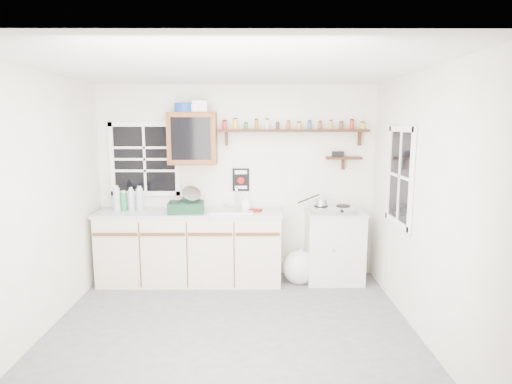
# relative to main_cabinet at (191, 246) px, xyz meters

# --- Properties ---
(room) EXTENTS (3.64, 3.24, 2.54)m
(room) POSITION_rel_main_cabinet_xyz_m (0.58, -1.30, 0.79)
(room) COLOR #525254
(room) RESTS_ON ground
(main_cabinet) EXTENTS (2.31, 0.63, 0.92)m
(main_cabinet) POSITION_rel_main_cabinet_xyz_m (0.00, 0.00, 0.00)
(main_cabinet) COLOR #BBAE9B
(main_cabinet) RESTS_ON floor
(right_cabinet) EXTENTS (0.73, 0.57, 0.91)m
(right_cabinet) POSITION_rel_main_cabinet_xyz_m (1.83, 0.03, -0.01)
(right_cabinet) COLOR beige
(right_cabinet) RESTS_ON floor
(sink) EXTENTS (0.52, 0.44, 0.29)m
(sink) POSITION_rel_main_cabinet_xyz_m (0.54, 0.01, 0.47)
(sink) COLOR #BDBDC2
(sink) RESTS_ON main_cabinet
(upper_cabinet) EXTENTS (0.60, 0.32, 0.65)m
(upper_cabinet) POSITION_rel_main_cabinet_xyz_m (0.03, 0.14, 1.36)
(upper_cabinet) COLOR brown
(upper_cabinet) RESTS_ON wall_back
(upper_cabinet_clutter) EXTENTS (0.41, 0.24, 0.14)m
(upper_cabinet_clutter) POSITION_rel_main_cabinet_xyz_m (0.02, 0.14, 1.75)
(upper_cabinet_clutter) COLOR #173198
(upper_cabinet_clutter) RESTS_ON upper_cabinet
(spice_shelf) EXTENTS (1.91, 0.18, 0.35)m
(spice_shelf) POSITION_rel_main_cabinet_xyz_m (1.30, 0.21, 1.47)
(spice_shelf) COLOR black
(spice_shelf) RESTS_ON wall_back
(secondary_shelf) EXTENTS (0.45, 0.16, 0.24)m
(secondary_shelf) POSITION_rel_main_cabinet_xyz_m (1.94, 0.22, 1.12)
(secondary_shelf) COLOR black
(secondary_shelf) RESTS_ON wall_back
(warning_sign) EXTENTS (0.22, 0.02, 0.30)m
(warning_sign) POSITION_rel_main_cabinet_xyz_m (0.63, 0.29, 0.82)
(warning_sign) COLOR black
(warning_sign) RESTS_ON wall_back
(window_back) EXTENTS (0.93, 0.03, 0.98)m
(window_back) POSITION_rel_main_cabinet_xyz_m (-0.62, 0.29, 1.09)
(window_back) COLOR black
(window_back) RESTS_ON wall_back
(window_right) EXTENTS (0.03, 0.78, 1.08)m
(window_right) POSITION_rel_main_cabinet_xyz_m (2.37, -0.75, 0.99)
(window_right) COLOR black
(window_right) RESTS_ON wall_back
(water_bottles) EXTENTS (0.36, 0.15, 0.33)m
(water_bottles) POSITION_rel_main_cabinet_xyz_m (-0.78, 0.03, 0.60)
(water_bottles) COLOR #A3B4C0
(water_bottles) RESTS_ON main_cabinet
(dish_rack) EXTENTS (0.46, 0.36, 0.33)m
(dish_rack) POSITION_rel_main_cabinet_xyz_m (-0.01, -0.08, 0.56)
(dish_rack) COLOR #10321F
(dish_rack) RESTS_ON main_cabinet
(soap_bottle) EXTENTS (0.10, 0.10, 0.21)m
(soap_bottle) POSITION_rel_main_cabinet_xyz_m (0.70, 0.11, 0.56)
(soap_bottle) COLOR beige
(soap_bottle) RESTS_ON main_cabinet
(rag) EXTENTS (0.19, 0.17, 0.02)m
(rag) POSITION_rel_main_cabinet_xyz_m (0.82, -0.01, 0.47)
(rag) COLOR maroon
(rag) RESTS_ON main_cabinet
(hotplate) EXTENTS (0.60, 0.37, 0.08)m
(hotplate) POSITION_rel_main_cabinet_xyz_m (1.79, 0.01, 0.49)
(hotplate) COLOR #BDBDC2
(hotplate) RESTS_ON right_cabinet
(saucepan) EXTENTS (0.35, 0.22, 0.16)m
(saucepan) POSITION_rel_main_cabinet_xyz_m (1.64, 0.01, 0.57)
(saucepan) COLOR #BDBDC2
(saucepan) RESTS_ON hotplate
(trash_bag) EXTENTS (0.42, 0.38, 0.48)m
(trash_bag) POSITION_rel_main_cabinet_xyz_m (1.39, -0.06, -0.26)
(trash_bag) COLOR silver
(trash_bag) RESTS_ON floor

